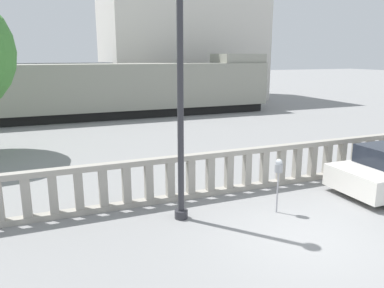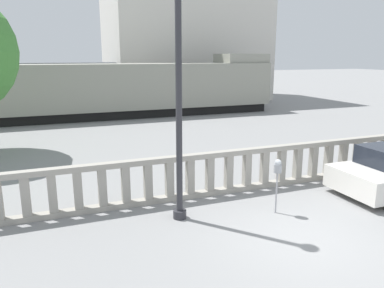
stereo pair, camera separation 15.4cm
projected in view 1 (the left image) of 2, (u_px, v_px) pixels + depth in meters
ground_plane at (310, 239)px, 7.87m from camera, size 160.00×160.00×0.00m
balustrade at (238, 170)px, 10.55m from camera, size 16.62×0.24×1.21m
lamppost at (180, 89)px, 8.18m from camera, size 0.34×0.34×5.61m
parking_meter at (279, 169)px, 8.96m from camera, size 0.19×0.19×1.36m
train_near at (114, 89)px, 22.98m from camera, size 20.63×2.91×3.87m
train_far at (105, 82)px, 29.52m from camera, size 25.17×2.79×3.84m
building_block at (180, 18)px, 32.24m from camera, size 12.96×8.90×13.86m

